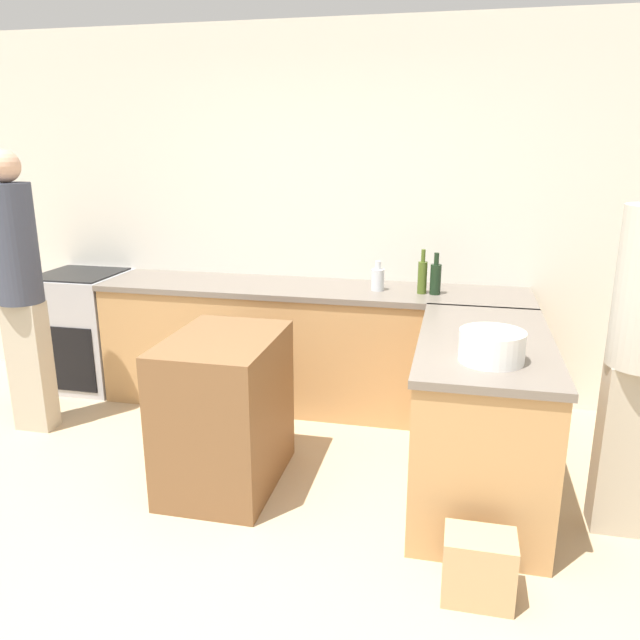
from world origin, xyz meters
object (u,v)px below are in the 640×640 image
mixing_bowl (492,346)px  vinegar_bottle_clear (378,279)px  wine_bottle_dark (436,278)px  olive_oil_bottle (422,276)px  paper_bag (479,567)px  island_table (225,411)px  person_by_range (19,281)px  range_oven (85,330)px

mixing_bowl → vinegar_bottle_clear: vinegar_bottle_clear is taller
wine_bottle_dark → olive_oil_bottle: bearing=177.0°
olive_oil_bottle → wine_bottle_dark: bearing=-3.0°
olive_oil_bottle → paper_bag: bearing=-77.8°
island_table → mixing_bowl: mixing_bowl is taller
olive_oil_bottle → person_by_range: bearing=-163.1°
olive_oil_bottle → person_by_range: 2.63m
vinegar_bottle_clear → paper_bag: (0.70, -1.85, -0.82)m
person_by_range → island_table: bearing=-13.9°
olive_oil_bottle → paper_bag: olive_oil_bottle is taller
mixing_bowl → paper_bag: size_ratio=1.00×
island_table → olive_oil_bottle: olive_oil_bottle is taller
island_table → vinegar_bottle_clear: (0.69, 1.17, 0.54)m
wine_bottle_dark → paper_bag: wine_bottle_dark is taller
olive_oil_bottle → mixing_bowl: bearing=-72.7°
range_oven → vinegar_bottle_clear: vinegar_bottle_clear is taller
olive_oil_bottle → paper_bag: (0.39, -1.82, -0.86)m
island_table → olive_oil_bottle: bearing=49.0°
mixing_bowl → person_by_range: (-2.92, 0.53, 0.05)m
wine_bottle_dark → person_by_range: person_by_range is taller
vinegar_bottle_clear → wine_bottle_dark: (0.39, -0.03, 0.03)m
island_table → paper_bag: island_table is taller
vinegar_bottle_clear → person_by_range: person_by_range is taller
range_oven → olive_oil_bottle: (2.63, -0.04, 0.56)m
island_table → vinegar_bottle_clear: size_ratio=4.24×
range_oven → mixing_bowl: size_ratio=2.99×
olive_oil_bottle → person_by_range: (-2.51, -0.77, 0.01)m
range_oven → mixing_bowl: bearing=-23.8°
range_oven → wine_bottle_dark: (2.72, -0.05, 0.56)m
range_oven → paper_bag: (3.02, -1.86, -0.30)m
person_by_range → vinegar_bottle_clear: bearing=19.7°
island_table → vinegar_bottle_clear: bearing=59.5°
wine_bottle_dark → paper_bag: size_ratio=0.93×
vinegar_bottle_clear → paper_bag: bearing=-69.3°
person_by_range → paper_bag: size_ratio=6.07×
range_oven → person_by_range: person_by_range is taller
mixing_bowl → olive_oil_bottle: size_ratio=1.01×
vinegar_bottle_clear → wine_bottle_dark: size_ratio=0.72×
paper_bag → range_oven: bearing=148.4°
island_table → vinegar_bottle_clear: vinegar_bottle_clear is taller
vinegar_bottle_clear → paper_bag: 2.14m
island_table → mixing_bowl: bearing=-6.4°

